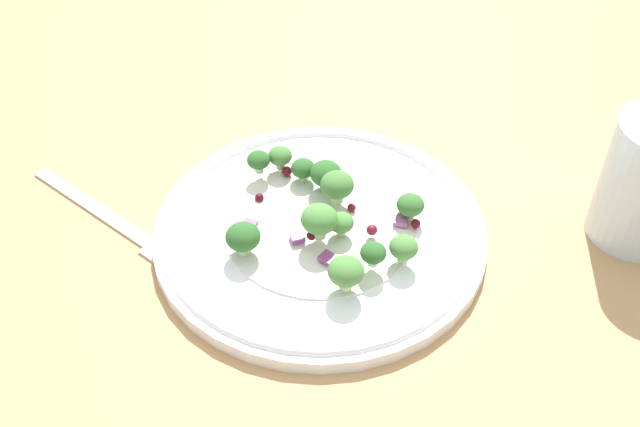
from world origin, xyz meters
The scene contains 26 objects.
ground_plane centered at (0.00, 0.00, -1.00)cm, with size 180.00×180.00×2.00cm, color tan.
plate centered at (-2.82, -2.90, 0.86)cm, with size 27.75×27.75×1.70cm.
dressing_pool centered at (-2.82, -2.90, 1.30)cm, with size 16.10×16.10×0.20cm, color white.
broccoli_floret_0 centered at (-9.69, 1.10, 2.99)cm, with size 2.14×2.14×2.17cm.
broccoli_floret_1 centered at (3.34, -4.84, 3.21)cm, with size 2.07×2.07×2.09cm.
broccoli_floret_2 centered at (-6.14, -8.88, 3.10)cm, with size 2.79×2.79×2.82cm.
broccoli_floret_3 centered at (-1.83, -4.52, 3.79)cm, with size 2.95×2.95×2.99cm.
broccoli_floret_4 centered at (4.93, -2.88, 3.02)cm, with size 2.31×2.31×2.33cm.
broccoli_floret_5 centered at (2.99, 1.84, 2.88)cm, with size 2.32×2.32×2.34cm.
broccoli_floret_6 centered at (-7.22, 1.09, 2.69)cm, with size 2.15×2.15×2.17cm.
broccoli_floret_7 centered at (-4.88, 1.14, 3.11)cm, with size 2.77×2.77×2.80cm.
broccoli_floret_8 centered at (-3.02, -0.42, 3.54)cm, with size 2.85×2.85×2.89cm.
broccoli_floret_9 centered at (-0.73, -2.95, 2.75)cm, with size 2.06×2.06×2.09cm.
broccoli_floret_10 centered at (-10.73, -0.67, 3.25)cm, with size 2.05×2.05×2.08cm.
broccoli_floret_11 centered at (2.67, -7.74, 3.34)cm, with size 2.77×2.77×2.80cm.
cranberry_0 centered at (-8.93, -3.13, 1.60)cm, with size 0.78×0.78×0.78cm, color #4C0A14.
cranberry_1 centered at (-8.78, 0.80, 1.87)cm, with size 0.92×0.92×0.92cm, color maroon.
cranberry_2 centered at (3.99, 1.10, 1.92)cm, with size 0.80×0.80×0.80cm, color #4C0A14.
cranberry_3 centered at (1.48, -1.78, 2.21)cm, with size 0.93×0.93×0.93cm, color maroon.
cranberry_4 centered at (-1.53, 0.12, 1.77)cm, with size 0.74×0.74×0.74cm, color maroon.
cranberry_5 centered at (-2.27, -5.00, 2.20)cm, with size 0.81×0.81×0.81cm, color #4C0A14.
onion_bit_0 centered at (-7.43, -6.43, 1.86)cm, with size 1.11×0.93×0.41cm, color #843D75.
onion_bit_1 centered at (-3.34, -5.45, 1.83)cm, with size 1.12×1.10×0.49cm, color #843D75.
onion_bit_2 centered at (2.69, 0.98, 1.75)cm, with size 1.31×1.19×0.41cm, color #A35B93.
onion_bit_3 centered at (0.19, -6.03, 1.78)cm, with size 1.32×1.14×0.35cm, color #843D75.
fork centered at (-18.67, -11.12, 0.25)cm, with size 18.69×3.61×0.50cm.
Camera 1 is at (21.81, -40.44, 44.85)cm, focal length 42.20 mm.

